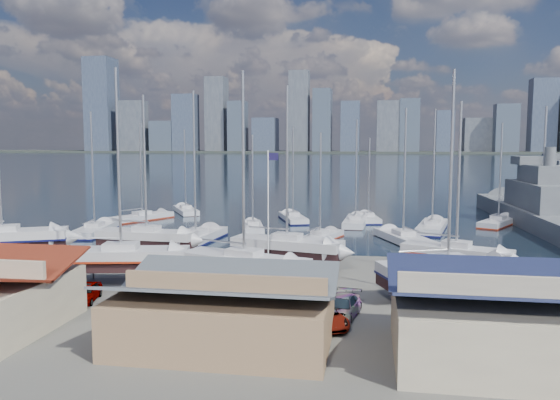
% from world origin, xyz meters
% --- Properties ---
extents(ground, '(1400.00, 1400.00, 0.00)m').
position_xyz_m(ground, '(0.00, -10.00, 0.00)').
color(ground, '#605E59').
rests_on(ground, ground).
extents(water, '(1400.00, 600.00, 0.40)m').
position_xyz_m(water, '(0.00, 300.00, -0.15)').
color(water, '#182238').
rests_on(water, ground).
extents(far_shore, '(1400.00, 80.00, 2.20)m').
position_xyz_m(far_shore, '(0.00, 560.00, 1.10)').
color(far_shore, '#2D332D').
rests_on(far_shore, ground).
extents(skyline, '(639.14, 43.80, 107.69)m').
position_xyz_m(skyline, '(-7.83, 553.76, 39.09)').
color(skyline, '#475166').
rests_on(skyline, far_shore).
extents(shed_grey, '(12.60, 8.40, 4.17)m').
position_xyz_m(shed_grey, '(0.00, -26.00, 2.15)').
color(shed_grey, '#8C6B4C').
rests_on(shed_grey, ground).
extents(shed_blue, '(13.65, 9.45, 4.71)m').
position_xyz_m(shed_blue, '(16.00, -26.00, 2.42)').
color(shed_blue, '#BFB293').
rests_on(shed_blue, ground).
extents(sailboat_cradle_0, '(12.14, 7.86, 18.88)m').
position_xyz_m(sailboat_cradle_0, '(-26.91, -8.53, 2.22)').
color(sailboat_cradle_0, '#2D2D33').
rests_on(sailboat_cradle_0, ground).
extents(sailboat_cradle_1, '(11.21, 5.12, 17.38)m').
position_xyz_m(sailboat_cradle_1, '(-11.82, -14.44, 2.14)').
color(sailboat_cradle_1, '#2D2D33').
rests_on(sailboat_cradle_1, ground).
extents(sailboat_cradle_2, '(10.02, 3.27, 16.13)m').
position_xyz_m(sailboat_cradle_2, '(-13.88, -4.54, 2.08)').
color(sailboat_cradle_2, '#2D2D33').
rests_on(sailboat_cradle_2, ground).
extents(sailboat_cradle_3, '(10.85, 6.17, 16.84)m').
position_xyz_m(sailboat_cradle_3, '(-1.44, -15.00, 2.11)').
color(sailboat_cradle_3, '#2D2D33').
rests_on(sailboat_cradle_3, ground).
extents(sailboat_cradle_4, '(10.53, 5.10, 16.52)m').
position_xyz_m(sailboat_cradle_4, '(0.71, -7.16, 2.10)').
color(sailboat_cradle_4, '#2D2D33').
rests_on(sailboat_cradle_4, ground).
extents(sailboat_cradle_5, '(10.68, 6.53, 16.67)m').
position_xyz_m(sailboat_cradle_5, '(13.79, -14.68, 2.10)').
color(sailboat_cradle_5, '#2D2D33').
rests_on(sailboat_cradle_5, ground).
extents(sailboat_cradle_6, '(9.46, 6.00, 14.94)m').
position_xyz_m(sailboat_cradle_6, '(15.44, -7.57, 2.02)').
color(sailboat_cradle_6, '#2D2D33').
rests_on(sailboat_cradle_6, ground).
extents(sailboat_moored_0, '(4.62, 11.08, 16.06)m').
position_xyz_m(sailboat_moored_0, '(-26.26, 8.07, 0.31)').
color(sailboat_moored_0, black).
rests_on(sailboat_moored_0, water).
extents(sailboat_moored_1, '(7.20, 10.23, 15.07)m').
position_xyz_m(sailboat_moored_1, '(-25.28, 20.34, 0.31)').
color(sailboat_moored_1, black).
rests_on(sailboat_moored_1, water).
extents(sailboat_moored_2, '(7.00, 9.49, 14.25)m').
position_xyz_m(sailboat_moored_2, '(-21.67, 29.36, 0.32)').
color(sailboat_moored_2, black).
rests_on(sailboat_moored_2, water).
extents(sailboat_moored_3, '(4.55, 12.38, 18.11)m').
position_xyz_m(sailboat_moored_3, '(-11.65, 4.09, 0.31)').
color(sailboat_moored_3, black).
rests_on(sailboat_moored_3, water).
extents(sailboat_moored_4, '(4.70, 9.02, 13.12)m').
position_xyz_m(sailboat_moored_4, '(-7.11, 14.05, 0.32)').
color(sailboat_moored_4, black).
rests_on(sailboat_moored_4, water).
extents(sailboat_moored_5, '(5.80, 9.94, 14.35)m').
position_xyz_m(sailboat_moored_5, '(-3.10, 23.43, 0.31)').
color(sailboat_moored_5, black).
rests_on(sailboat_moored_5, water).
extents(sailboat_moored_6, '(5.32, 9.19, 13.26)m').
position_xyz_m(sailboat_moored_6, '(2.34, 7.74, 0.31)').
color(sailboat_moored_6, black).
rests_on(sailboat_moored_6, water).
extents(sailboat_moored_7, '(3.37, 10.31, 15.36)m').
position_xyz_m(sailboat_moored_7, '(6.10, 20.98, 0.32)').
color(sailboat_moored_7, black).
rests_on(sailboat_moored_7, water).
extents(sailboat_moored_8, '(3.95, 8.83, 12.76)m').
position_xyz_m(sailboat_moored_8, '(7.85, 25.37, 0.31)').
color(sailboat_moored_8, black).
rests_on(sailboat_moored_8, water).
extents(sailboat_moored_9, '(6.78, 11.01, 16.11)m').
position_xyz_m(sailboat_moored_9, '(11.91, 8.27, 0.32)').
color(sailboat_moored_9, black).
rests_on(sailboat_moored_9, water).
extents(sailboat_moored_10, '(5.32, 11.47, 16.55)m').
position_xyz_m(sailboat_moored_10, '(16.12, 17.41, 0.31)').
color(sailboat_moored_10, black).
rests_on(sailboat_moored_10, water).
extents(sailboat_moored_11, '(7.29, 10.02, 14.85)m').
position_xyz_m(sailboat_moored_11, '(25.74, 23.74, 0.31)').
color(sailboat_moored_11, black).
rests_on(sailboat_moored_11, water).
extents(naval_ship_east, '(9.13, 44.58, 17.99)m').
position_xyz_m(naval_ship_east, '(31.45, 24.37, 1.66)').
color(naval_ship_east, '#595E62').
rests_on(naval_ship_east, water).
extents(car_a, '(2.35, 4.15, 1.33)m').
position_xyz_m(car_a, '(-12.20, -19.44, 0.67)').
color(car_a, gray).
rests_on(car_a, ground).
extents(car_b, '(4.02, 1.89, 1.27)m').
position_xyz_m(car_b, '(-6.41, -19.22, 0.64)').
color(car_b, gray).
rests_on(car_b, ground).
extents(car_c, '(3.98, 5.25, 1.33)m').
position_xyz_m(car_c, '(5.30, -21.96, 0.66)').
color(car_c, gray).
rests_on(car_c, ground).
extents(car_d, '(2.93, 5.29, 1.45)m').
position_xyz_m(car_d, '(6.34, -20.24, 0.72)').
color(car_d, gray).
rests_on(car_d, ground).
extents(flagpole, '(0.96, 0.12, 10.85)m').
position_xyz_m(flagpole, '(-0.63, -8.88, 6.18)').
color(flagpole, white).
rests_on(flagpole, ground).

